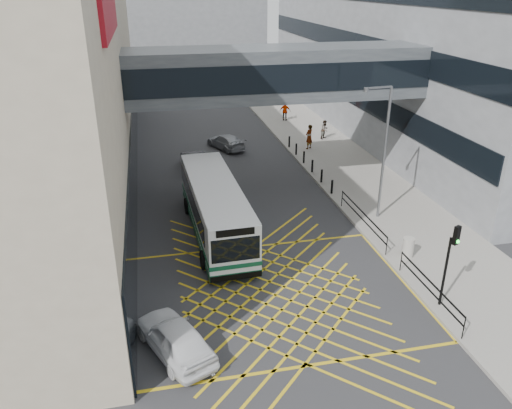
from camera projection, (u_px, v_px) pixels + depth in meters
ground at (275, 295)px, 21.81m from camera, size 120.00×120.00×0.00m
building_right at (474, 13)px, 43.76m from camera, size 24.09×44.00×20.00m
building_far at (159, 8)px, 71.25m from camera, size 28.00×16.00×18.00m
skybridge at (276, 73)px, 30.02m from camera, size 20.00×4.10×3.00m
pavement at (343, 166)px, 36.90m from camera, size 6.00×54.00×0.16m
box_junction at (275, 295)px, 21.81m from camera, size 12.00×9.00×0.01m
bus at (215, 207)px, 26.56m from camera, size 2.89×10.56×2.94m
car_white at (175, 337)px, 18.16m from camera, size 3.42×4.77×1.41m
car_dark at (195, 160)px, 36.35m from camera, size 2.18×4.27×1.28m
car_silver at (226, 141)px, 40.68m from camera, size 3.13×4.35×1.25m
traffic_light at (451, 255)px, 19.87m from camera, size 0.31×0.44×3.74m
street_lamp at (382, 146)px, 26.98m from camera, size 1.70×0.39×7.47m
litter_bin at (408, 247)px, 24.40m from camera, size 0.57×0.57×0.99m
kerb_railings at (389, 244)px, 24.23m from camera, size 0.05×12.54×1.00m
bollards at (308, 161)px, 36.15m from camera, size 0.14×10.14×0.90m
pedestrian_a at (309, 137)px, 40.00m from camera, size 0.96×0.90×1.97m
pedestrian_b at (325, 130)px, 42.65m from camera, size 0.89×0.84×1.59m
pedestrian_c at (285, 111)px, 48.24m from camera, size 1.18×0.89×1.80m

